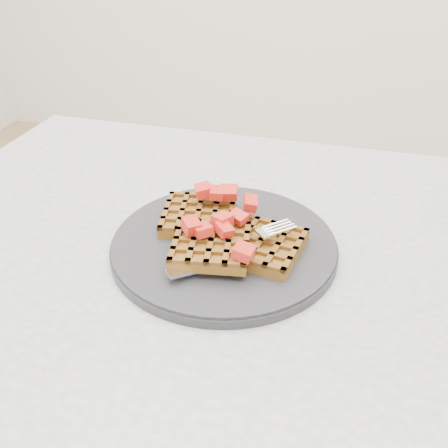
# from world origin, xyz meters

# --- Properties ---
(table) EXTENTS (1.20, 0.80, 0.75)m
(table) POSITION_xyz_m (0.00, 0.00, 0.64)
(table) COLOR beige
(table) RESTS_ON ground
(plate) EXTENTS (0.29, 0.29, 0.02)m
(plate) POSITION_xyz_m (-0.12, 0.02, 0.76)
(plate) COLOR #232325
(plate) RESTS_ON table
(waffles) EXTENTS (0.21, 0.18, 0.03)m
(waffles) POSITION_xyz_m (-0.12, 0.02, 0.78)
(waffles) COLOR brown
(waffles) RESTS_ON plate
(strawberry_pile) EXTENTS (0.15, 0.15, 0.02)m
(strawberry_pile) POSITION_xyz_m (-0.12, 0.02, 0.80)
(strawberry_pile) COLOR #AA0500
(strawberry_pile) RESTS_ON waffles
(fork) EXTENTS (0.15, 0.14, 0.02)m
(fork) POSITION_xyz_m (-0.09, -0.01, 0.77)
(fork) COLOR silver
(fork) RESTS_ON plate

